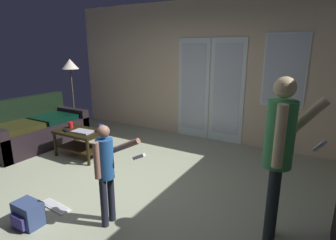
{
  "coord_description": "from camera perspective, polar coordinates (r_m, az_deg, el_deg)",
  "views": [
    {
      "loc": [
        2.22,
        -2.44,
        1.84
      ],
      "look_at": [
        0.69,
        0.17,
        1.03
      ],
      "focal_mm": 28.91,
      "sensor_mm": 36.0,
      "label": 1
    }
  ],
  "objects": [
    {
      "name": "ground_plane",
      "position": [
        3.78,
        -10.68,
        -14.6
      ],
      "size": [
        6.22,
        5.38,
        0.02
      ],
      "primitive_type": "cube",
      "color": "#9AA184"
    },
    {
      "name": "wall_back_with_doors",
      "position": [
        5.56,
        7.44,
        9.85
      ],
      "size": [
        6.22,
        0.09,
        2.79
      ],
      "color": "beige",
      "rests_on": "ground_plane"
    },
    {
      "name": "leather_couch",
      "position": [
        5.82,
        -26.27,
        -1.94
      ],
      "size": [
        0.93,
        1.83,
        0.9
      ],
      "color": "black",
      "rests_on": "ground_plane"
    },
    {
      "name": "coffee_table",
      "position": [
        4.92,
        -17.94,
        -3.63
      ],
      "size": [
        0.87,
        0.51,
        0.46
      ],
      "color": "black",
      "rests_on": "ground_plane"
    },
    {
      "name": "person_adult",
      "position": [
        2.65,
        22.46,
        -5.57
      ],
      "size": [
        0.51,
        0.48,
        1.61
      ],
      "color": "#21282A",
      "rests_on": "ground_plane"
    },
    {
      "name": "person_child",
      "position": [
        2.88,
        -12.85,
        -9.56
      ],
      "size": [
        0.49,
        0.31,
        1.1
      ],
      "color": "#1F222E",
      "rests_on": "ground_plane"
    },
    {
      "name": "floor_lamp",
      "position": [
        6.63,
        -19.91,
        10.31
      ],
      "size": [
        0.38,
        0.38,
        1.6
      ],
      "color": "#33372B",
      "rests_on": "ground_plane"
    },
    {
      "name": "backpack",
      "position": [
        3.39,
        -27.46,
        -17.2
      ],
      "size": [
        0.3,
        0.24,
        0.27
      ],
      "color": "navy",
      "rests_on": "ground_plane"
    },
    {
      "name": "loose_keyboard",
      "position": [
        3.65,
        -22.71,
        -16.44
      ],
      "size": [
        0.45,
        0.16,
        0.02
      ],
      "color": "white",
      "rests_on": "ground_plane"
    },
    {
      "name": "laptop_closed",
      "position": [
        4.79,
        -17.56,
        -2.33
      ],
      "size": [
        0.36,
        0.25,
        0.03
      ],
      "primitive_type": "cube",
      "rotation": [
        0.0,
        0.0,
        0.09
      ],
      "color": "#B1B2BC",
      "rests_on": "coffee_table"
    },
    {
      "name": "cup_near_edge",
      "position": [
        4.71,
        -13.83,
        -1.72
      ],
      "size": [
        0.09,
        0.09,
        0.12
      ],
      "primitive_type": "cylinder",
      "color": "#1E469F",
      "rests_on": "coffee_table"
    },
    {
      "name": "cup_by_laptop",
      "position": [
        5.11,
        -19.82,
        -0.99
      ],
      "size": [
        0.08,
        0.08,
        0.11
      ],
      "primitive_type": "cylinder",
      "color": "red",
      "rests_on": "coffee_table"
    },
    {
      "name": "tv_remote_black",
      "position": [
        4.95,
        -20.77,
        -2.08
      ],
      "size": [
        0.18,
        0.1,
        0.02
      ],
      "primitive_type": "cube",
      "rotation": [
        0.0,
        0.0,
        -0.35
      ],
      "color": "black",
      "rests_on": "coffee_table"
    }
  ]
}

